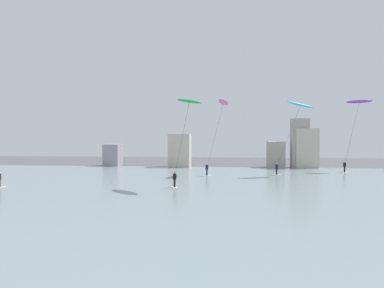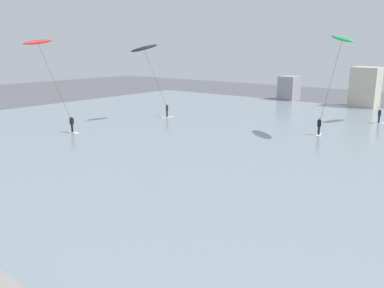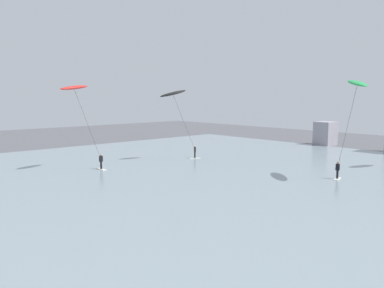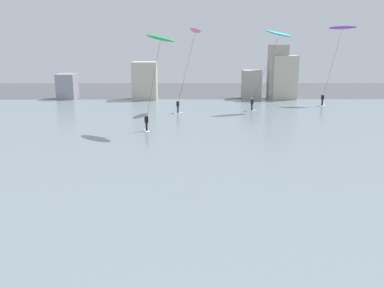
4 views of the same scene
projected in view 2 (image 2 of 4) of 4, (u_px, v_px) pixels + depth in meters
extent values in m
cube|color=gray|center=(337.00, 150.00, 32.14)|extent=(84.00, 52.00, 0.10)
cube|color=gray|center=(289.00, 88.00, 62.85)|extent=(2.62, 3.14, 3.76)
cube|color=beige|center=(365.00, 87.00, 55.04)|extent=(3.53, 3.37, 5.54)
cube|color=silver|center=(318.00, 135.00, 37.36)|extent=(0.82, 1.47, 0.06)
cylinder|color=black|center=(319.00, 131.00, 37.26)|extent=(0.20, 0.20, 0.78)
cube|color=black|center=(319.00, 123.00, 37.10)|extent=(0.39, 0.31, 0.60)
sphere|color=#9E7051|center=(320.00, 119.00, 37.00)|extent=(0.20, 0.20, 0.20)
cylinder|color=#333333|center=(330.00, 84.00, 35.72)|extent=(1.53, 0.15, 7.55)
ellipsoid|color=green|center=(342.00, 39.00, 34.28)|extent=(3.57, 3.72, 1.04)
cube|color=silver|center=(378.00, 123.00, 43.16)|extent=(1.41, 1.13, 0.06)
cylinder|color=#191E33|center=(379.00, 119.00, 43.07)|extent=(0.20, 0.20, 0.78)
cube|color=#191E33|center=(380.00, 113.00, 42.90)|extent=(0.37, 0.40, 0.60)
sphere|color=beige|center=(380.00, 109.00, 42.81)|extent=(0.20, 0.20, 0.20)
cube|color=silver|center=(167.00, 117.00, 46.97)|extent=(1.16, 1.40, 0.06)
cylinder|color=black|center=(167.00, 114.00, 46.88)|extent=(0.20, 0.20, 0.78)
cube|color=black|center=(167.00, 108.00, 46.71)|extent=(0.40, 0.37, 0.60)
sphere|color=beige|center=(167.00, 104.00, 46.62)|extent=(0.20, 0.20, 0.20)
cylinder|color=#333333|center=(156.00, 80.00, 44.74)|extent=(0.21, 3.32, 6.74)
ellipsoid|color=black|center=(144.00, 48.00, 42.71)|extent=(2.05, 3.37, 1.07)
cube|color=silver|center=(72.00, 132.00, 38.46)|extent=(1.42, 0.50, 0.06)
cylinder|color=black|center=(72.00, 128.00, 38.37)|extent=(0.20, 0.20, 0.78)
cube|color=black|center=(72.00, 121.00, 38.20)|extent=(0.23, 0.35, 0.60)
sphere|color=#9E7051|center=(71.00, 117.00, 38.11)|extent=(0.20, 0.20, 0.20)
cylinder|color=#333333|center=(56.00, 84.00, 36.79)|extent=(0.97, 2.28, 7.29)
ellipsoid|color=red|center=(38.00, 42.00, 35.33)|extent=(1.76, 3.48, 0.72)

